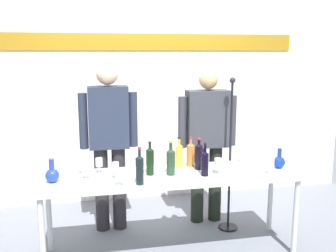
{
  "coord_description": "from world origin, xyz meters",
  "views": [
    {
      "loc": [
        -0.68,
        -3.24,
        1.85
      ],
      "look_at": [
        0.0,
        0.15,
        1.18
      ],
      "focal_mm": 40.93,
      "sensor_mm": 36.0,
      "label": 1
    }
  ],
  "objects_px": {
    "wine_bottle_2": "(150,160)",
    "wine_bottle_6": "(179,154)",
    "decanter_blue_left": "(52,175)",
    "wine_bottle_1": "(205,162)",
    "wine_glass_left_4": "(82,164)",
    "wine_glass_right_0": "(241,152)",
    "decanter_blue_right": "(279,161)",
    "presenter_right": "(207,136)",
    "wine_bottle_0": "(140,169)",
    "wine_glass_left_3": "(119,174)",
    "wine_bottle_5": "(199,156)",
    "wine_glass_right_2": "(270,163)",
    "wine_bottle_4": "(171,161)",
    "wine_glass_left_0": "(86,169)",
    "presenter_left": "(109,137)",
    "wine_glass_right_1": "(218,163)",
    "display_table": "(171,181)",
    "wine_glass_left_2": "(99,163)",
    "wine_glass_left_1": "(116,167)",
    "microphone_stand": "(229,180)",
    "wine_bottle_3": "(191,154)"
  },
  "relations": [
    {
      "from": "wine_bottle_6",
      "to": "wine_glass_right_2",
      "type": "distance_m",
      "value": 0.84
    },
    {
      "from": "wine_glass_left_4",
      "to": "wine_glass_right_1",
      "type": "height_order",
      "value": "wine_glass_right_1"
    },
    {
      "from": "wine_bottle_1",
      "to": "wine_bottle_5",
      "type": "height_order",
      "value": "wine_bottle_5"
    },
    {
      "from": "wine_bottle_4",
      "to": "wine_glass_left_2",
      "type": "distance_m",
      "value": 0.65
    },
    {
      "from": "wine_bottle_5",
      "to": "wine_glass_right_2",
      "type": "relative_size",
      "value": 1.99
    },
    {
      "from": "wine_bottle_1",
      "to": "wine_glass_right_1",
      "type": "height_order",
      "value": "wine_bottle_1"
    },
    {
      "from": "wine_bottle_1",
      "to": "wine_bottle_4",
      "type": "distance_m",
      "value": 0.3
    },
    {
      "from": "decanter_blue_left",
      "to": "presenter_right",
      "type": "bearing_deg",
      "value": 22.07
    },
    {
      "from": "wine_bottle_0",
      "to": "wine_glass_right_2",
      "type": "height_order",
      "value": "wine_bottle_0"
    },
    {
      "from": "wine_bottle_1",
      "to": "wine_bottle_3",
      "type": "distance_m",
      "value": 0.31
    },
    {
      "from": "wine_bottle_0",
      "to": "wine_bottle_5",
      "type": "xyz_separation_m",
      "value": [
        0.59,
        0.31,
        -0.0
      ]
    },
    {
      "from": "display_table",
      "to": "microphone_stand",
      "type": "distance_m",
      "value": 0.8
    },
    {
      "from": "display_table",
      "to": "wine_glass_right_1",
      "type": "relative_size",
      "value": 16.51
    },
    {
      "from": "wine_glass_left_3",
      "to": "decanter_blue_right",
      "type": "bearing_deg",
      "value": 8.41
    },
    {
      "from": "wine_bottle_6",
      "to": "wine_glass_left_1",
      "type": "relative_size",
      "value": 1.97
    },
    {
      "from": "display_table",
      "to": "wine_bottle_4",
      "type": "xyz_separation_m",
      "value": [
        -0.01,
        -0.02,
        0.19
      ]
    },
    {
      "from": "wine_glass_left_1",
      "to": "wine_glass_right_0",
      "type": "relative_size",
      "value": 0.98
    },
    {
      "from": "wine_glass_right_1",
      "to": "microphone_stand",
      "type": "height_order",
      "value": "microphone_stand"
    },
    {
      "from": "wine_bottle_2",
      "to": "wine_glass_right_2",
      "type": "xyz_separation_m",
      "value": [
        1.06,
        -0.2,
        -0.03
      ]
    },
    {
      "from": "decanter_blue_right",
      "to": "presenter_right",
      "type": "bearing_deg",
      "value": 129.46
    },
    {
      "from": "wine_bottle_1",
      "to": "microphone_stand",
      "type": "relative_size",
      "value": 0.19
    },
    {
      "from": "wine_bottle_0",
      "to": "wine_glass_left_1",
      "type": "xyz_separation_m",
      "value": [
        -0.19,
        0.18,
        -0.03
      ]
    },
    {
      "from": "presenter_left",
      "to": "wine_bottle_0",
      "type": "distance_m",
      "value": 0.86
    },
    {
      "from": "wine_glass_left_3",
      "to": "wine_glass_right_1",
      "type": "height_order",
      "value": "wine_glass_left_3"
    },
    {
      "from": "wine_glass_left_0",
      "to": "wine_glass_right_1",
      "type": "distance_m",
      "value": 1.17
    },
    {
      "from": "decanter_blue_left",
      "to": "wine_bottle_4",
      "type": "xyz_separation_m",
      "value": [
        1.02,
        0.0,
        0.06
      ]
    },
    {
      "from": "decanter_blue_left",
      "to": "wine_bottle_1",
      "type": "distance_m",
      "value": 1.32
    },
    {
      "from": "decanter_blue_right",
      "to": "wine_glass_left_0",
      "type": "relative_size",
      "value": 1.42
    },
    {
      "from": "wine_glass_left_3",
      "to": "wine_glass_left_4",
      "type": "bearing_deg",
      "value": 127.17
    },
    {
      "from": "presenter_left",
      "to": "microphone_stand",
      "type": "distance_m",
      "value": 1.32
    },
    {
      "from": "wine_glass_left_0",
      "to": "wine_bottle_0",
      "type": "bearing_deg",
      "value": -25.76
    },
    {
      "from": "display_table",
      "to": "wine_bottle_1",
      "type": "relative_size",
      "value": 7.87
    },
    {
      "from": "wine_bottle_4",
      "to": "microphone_stand",
      "type": "distance_m",
      "value": 0.88
    },
    {
      "from": "presenter_left",
      "to": "wine_glass_left_3",
      "type": "distance_m",
      "value": 0.86
    },
    {
      "from": "presenter_right",
      "to": "wine_bottle_0",
      "type": "xyz_separation_m",
      "value": [
        -0.83,
        -0.83,
        -0.06
      ]
    },
    {
      "from": "wine_bottle_1",
      "to": "wine_glass_left_0",
      "type": "xyz_separation_m",
      "value": [
        -1.04,
        0.1,
        -0.03
      ]
    },
    {
      "from": "wine_glass_left_0",
      "to": "wine_bottle_1",
      "type": "bearing_deg",
      "value": -5.38
    },
    {
      "from": "wine_bottle_2",
      "to": "wine_glass_left_0",
      "type": "bearing_deg",
      "value": -177.63
    },
    {
      "from": "decanter_blue_left",
      "to": "wine_bottle_4",
      "type": "distance_m",
      "value": 1.02
    },
    {
      "from": "wine_glass_left_1",
      "to": "wine_glass_right_1",
      "type": "relative_size",
      "value": 1.06
    },
    {
      "from": "wine_bottle_2",
      "to": "wine_bottle_6",
      "type": "bearing_deg",
      "value": 29.62
    },
    {
      "from": "wine_glass_left_4",
      "to": "wine_glass_right_0",
      "type": "distance_m",
      "value": 1.55
    },
    {
      "from": "wine_bottle_1",
      "to": "wine_glass_right_0",
      "type": "height_order",
      "value": "wine_bottle_1"
    },
    {
      "from": "wine_bottle_0",
      "to": "wine_glass_right_1",
      "type": "relative_size",
      "value": 2.25
    },
    {
      "from": "wine_bottle_5",
      "to": "wine_glass_left_4",
      "type": "bearing_deg",
      "value": 176.33
    },
    {
      "from": "presenter_left",
      "to": "wine_bottle_1",
      "type": "relative_size",
      "value": 5.86
    },
    {
      "from": "wine_bottle_0",
      "to": "wine_glass_left_0",
      "type": "bearing_deg",
      "value": 154.24
    },
    {
      "from": "wine_glass_left_3",
      "to": "microphone_stand",
      "type": "relative_size",
      "value": 0.1
    },
    {
      "from": "wine_glass_right_2",
      "to": "wine_bottle_4",
      "type": "bearing_deg",
      "value": 169.62
    },
    {
      "from": "presenter_left",
      "to": "wine_bottle_6",
      "type": "distance_m",
      "value": 0.77
    }
  ]
}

